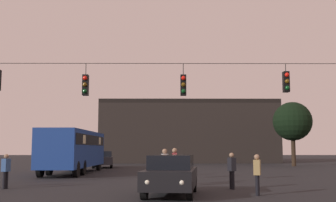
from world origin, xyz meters
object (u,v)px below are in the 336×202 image
(car_near_right, at_px, (171,174))
(pedestrian_crossing_left, at_px, (257,172))
(tree_left_silhouette, at_px, (292,122))
(pedestrian_trailing, at_px, (232,169))
(city_bus, at_px, (74,147))
(pedestrian_crossing_right, at_px, (175,164))
(pedestrian_far_side, at_px, (165,165))
(car_far_left, at_px, (103,159))
(pedestrian_near_bus, at_px, (6,169))

(car_near_right, xyz_separation_m, pedestrian_crossing_left, (3.27, -0.09, 0.07))
(car_near_right, relative_size, tree_left_silhouette, 0.70)
(car_near_right, height_order, pedestrian_trailing, pedestrian_trailing)
(city_bus, bearing_deg, pedestrian_crossing_right, -53.89)
(pedestrian_crossing_left, distance_m, pedestrian_crossing_right, 5.52)
(pedestrian_crossing_left, xyz_separation_m, pedestrian_crossing_right, (-3.04, 4.60, 0.16))
(car_near_right, xyz_separation_m, pedestrian_far_side, (-0.25, 3.39, 0.20))
(pedestrian_crossing_right, relative_size, pedestrian_far_side, 1.02)
(car_far_left, relative_size, pedestrian_crossing_right, 2.50)
(pedestrian_crossing_right, distance_m, pedestrian_trailing, 3.26)
(tree_left_silhouette, bearing_deg, pedestrian_crossing_right, -119.99)
(city_bus, height_order, pedestrian_far_side, city_bus)
(city_bus, distance_m, pedestrian_far_side, 12.55)
(pedestrian_crossing_left, distance_m, pedestrian_near_bus, 10.92)
(car_near_right, height_order, car_far_left, same)
(city_bus, height_order, pedestrian_crossing_right, city_bus)
(pedestrian_crossing_right, relative_size, pedestrian_trailing, 1.13)
(city_bus, height_order, pedestrian_near_bus, city_bus)
(tree_left_silhouette, bearing_deg, city_bus, -148.56)
(pedestrian_crossing_left, bearing_deg, pedestrian_crossing_right, 123.42)
(car_far_left, distance_m, pedestrian_crossing_left, 24.87)
(pedestrian_crossing_right, bearing_deg, pedestrian_trailing, -40.83)
(city_bus, distance_m, car_near_right, 15.66)
(pedestrian_far_side, bearing_deg, pedestrian_trailing, -18.82)
(pedestrian_crossing_right, bearing_deg, pedestrian_crossing_left, -56.58)
(car_far_left, height_order, pedestrian_far_side, pedestrian_far_side)
(tree_left_silhouette, bearing_deg, car_far_left, -171.09)
(car_far_left, xyz_separation_m, pedestrian_crossing_left, (9.26, -23.09, 0.07))
(pedestrian_crossing_left, distance_m, pedestrian_trailing, 2.54)
(pedestrian_crossing_left, bearing_deg, pedestrian_far_side, 135.35)
(pedestrian_crossing_left, relative_size, pedestrian_far_side, 0.88)
(pedestrian_crossing_right, bearing_deg, tree_left_silhouette, 60.01)
(pedestrian_crossing_right, height_order, pedestrian_far_side, pedestrian_crossing_right)
(pedestrian_trailing, height_order, tree_left_silhouette, tree_left_silhouette)
(pedestrian_near_bus, distance_m, pedestrian_far_side, 7.09)
(pedestrian_crossing_right, height_order, tree_left_silhouette, tree_left_silhouette)
(pedestrian_near_bus, bearing_deg, pedestrian_trailing, -1.61)
(car_far_left, relative_size, pedestrian_crossing_left, 2.89)
(car_near_right, height_order, pedestrian_crossing_left, pedestrian_crossing_left)
(pedestrian_near_bus, bearing_deg, tree_left_silhouette, 49.46)
(car_near_right, height_order, pedestrian_far_side, pedestrian_far_side)
(city_bus, xyz_separation_m, pedestrian_crossing_right, (6.98, -9.57, -0.84))
(city_bus, distance_m, pedestrian_crossing_left, 17.39)
(car_far_left, xyz_separation_m, pedestrian_crossing_right, (6.22, -18.49, 0.23))
(car_near_right, height_order, pedestrian_near_bus, pedestrian_near_bus)
(pedestrian_crossing_left, distance_m, tree_left_silhouette, 27.85)
(car_far_left, relative_size, pedestrian_trailing, 2.83)
(car_near_right, bearing_deg, tree_left_silhouette, 64.09)
(pedestrian_far_side, height_order, tree_left_silhouette, tree_left_silhouette)
(car_near_right, bearing_deg, pedestrian_crossing_right, 87.04)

